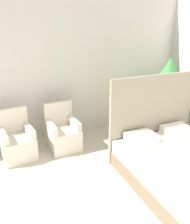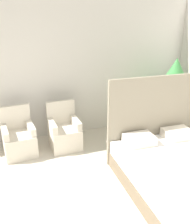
{
  "view_description": "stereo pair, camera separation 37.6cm",
  "coord_description": "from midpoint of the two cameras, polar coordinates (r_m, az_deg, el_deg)",
  "views": [
    {
      "loc": [
        -1.19,
        -1.23,
        2.45
      ],
      "look_at": [
        0.43,
        2.55,
        0.83
      ],
      "focal_mm": 40.0,
      "sensor_mm": 36.0,
      "label": 1
    },
    {
      "loc": [
        -0.84,
        -1.37,
        2.45
      ],
      "look_at": [
        0.43,
        2.55,
        0.83
      ],
      "focal_mm": 40.0,
      "sensor_mm": 36.0,
      "label": 2
    }
  ],
  "objects": [
    {
      "name": "armchair_near_window_left",
      "position": [
        4.8,
        -14.83,
        -6.29
      ],
      "size": [
        0.62,
        0.64,
        0.88
      ],
      "rotation": [
        0.0,
        0.0,
        0.12
      ],
      "color": "beige",
      "rests_on": "ground_plane"
    },
    {
      "name": "bed",
      "position": [
        4.09,
        21.49,
        -12.24
      ],
      "size": [
        1.66,
        2.01,
        1.51
      ],
      "color": "brown",
      "rests_on": "ground_plane"
    },
    {
      "name": "armchair_near_window_right",
      "position": [
        4.89,
        -4.8,
        -5.04
      ],
      "size": [
        0.59,
        0.61,
        0.88
      ],
      "rotation": [
        0.0,
        0.0,
        0.05
      ],
      "color": "beige",
      "rests_on": "ground_plane"
    },
    {
      "name": "wall_back",
      "position": [
        5.12,
        -6.2,
        10.04
      ],
      "size": [
        10.0,
        0.06,
        2.9
      ],
      "color": "silver",
      "rests_on": "ground_plane"
    },
    {
      "name": "potted_palm",
      "position": [
        5.42,
        19.61,
        5.96
      ],
      "size": [
        1.02,
        1.02,
        1.65
      ],
      "color": "brown",
      "rests_on": "ground_plane"
    }
  ]
}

